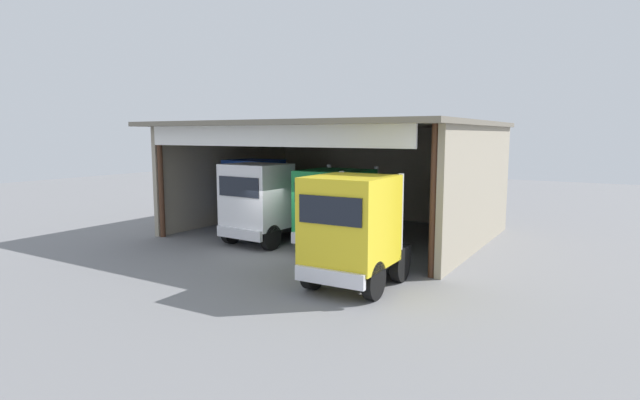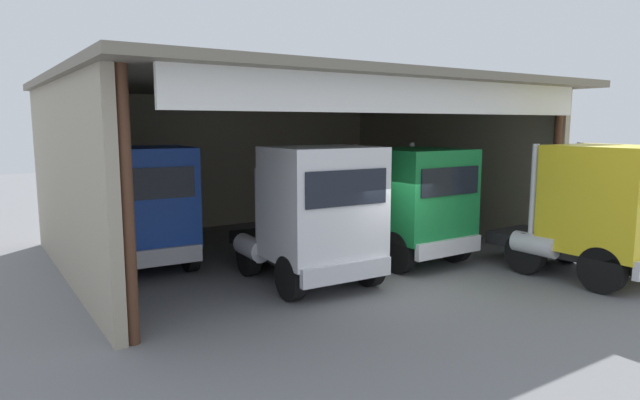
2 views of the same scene
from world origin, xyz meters
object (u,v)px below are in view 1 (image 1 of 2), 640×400
Objects in this scene: truck_yellow_left_bay at (353,228)px; tool_cart at (468,222)px; truck_green_center_right_bay at (337,208)px; truck_blue_yard_outside at (257,190)px; truck_white_center_left_bay at (261,203)px; oil_drum at (441,218)px.

truck_yellow_left_bay is 10.97m from tool_cart.
truck_green_center_right_bay is 7.77m from tool_cart.
truck_yellow_left_bay is at bearing 145.79° from truck_blue_yard_outside.
truck_yellow_left_bay is at bearing 153.03° from truck_white_center_left_bay.
truck_white_center_left_bay reaches higher than tool_cart.
truck_blue_yard_outside is 7.53m from truck_green_center_right_bay.
oil_drum is at bearing -152.09° from truck_blue_yard_outside.
truck_blue_yard_outside reaches higher than oil_drum.
truck_yellow_left_bay reaches higher than truck_blue_yard_outside.
truck_white_center_left_bay reaches higher than truck_blue_yard_outside.
truck_blue_yard_outside is at bearing -155.54° from oil_drum.
truck_blue_yard_outside is 4.74× the size of oil_drum.
truck_white_center_left_bay is at bearing 6.05° from truck_green_center_right_bay.
truck_blue_yard_outside is 12.04m from truck_yellow_left_bay.
truck_yellow_left_bay reaches higher than oil_drum.
oil_drum is at bearing -105.34° from truck_green_center_right_bay.
truck_yellow_left_bay is 4.44× the size of tool_cart.
truck_white_center_left_bay is 10.14m from tool_cart.
tool_cart is (3.44, 6.85, -1.29)m from truck_green_center_right_bay.
truck_blue_yard_outside is 1.01× the size of truck_green_center_right_bay.
tool_cart is at bearing -94.62° from truck_yellow_left_bay.
truck_green_center_right_bay is at bearing -105.15° from oil_drum.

